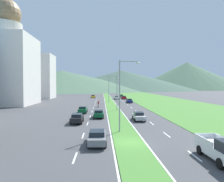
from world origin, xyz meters
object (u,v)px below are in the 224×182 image
object	(u,v)px
street_lamp_mid	(116,90)
pickup_truck_0	(223,150)
car_6	(139,116)
car_7	(124,97)
car_8	(97,137)
car_5	(121,96)
car_9	(83,110)
street_lamp_far	(110,88)
car_4	(77,118)
street_lamp_near	(122,91)
car_1	(93,96)
car_2	(129,101)
motorcycle_rider	(98,104)
car_0	(99,114)
car_3	(116,98)

from	to	relation	value
street_lamp_mid	pickup_truck_0	world-z (taller)	street_lamp_mid
car_6	car_7	bearing A→B (deg)	176.69
car_7	car_8	size ratio (longest dim) A/B	1.03
car_5	car_8	size ratio (longest dim) A/B	0.94
car_9	street_lamp_far	bearing A→B (deg)	-14.50
car_4	pickup_truck_0	world-z (taller)	pickup_truck_0
street_lamp_near	car_9	bearing A→B (deg)	109.23
street_lamp_near	street_lamp_mid	size ratio (longest dim) A/B	1.10
street_lamp_mid	car_8	size ratio (longest dim) A/B	1.84
car_5	car_8	bearing A→B (deg)	-6.94
car_1	car_2	size ratio (longest dim) A/B	0.97
car_6	motorcycle_rider	bearing A→B (deg)	-161.99
street_lamp_far	car_0	size ratio (longest dim) A/B	2.03
car_1	car_7	bearing A→B (deg)	-126.04
car_7	street_lamp_far	bearing A→B (deg)	-19.58
motorcycle_rider	car_8	bearing A→B (deg)	-179.28
car_5	street_lamp_far	bearing A→B (deg)	-12.13
street_lamp_near	car_0	xyz separation A→B (m)	(-3.16, 12.34, -4.59)
car_4	car_5	world-z (taller)	car_4
car_3	car_4	xyz separation A→B (m)	(-10.27, -57.85, 0.04)
car_4	car_6	bearing A→B (deg)	-78.78
street_lamp_far	car_7	world-z (taller)	street_lamp_far
street_lamp_near	car_5	size ratio (longest dim) A/B	2.17
car_5	pickup_truck_0	size ratio (longest dim) A/B	0.79
car_3	car_6	bearing A→B (deg)	0.09
car_3	car_6	xyz separation A→B (m)	(0.09, -55.80, -0.00)
car_2	car_3	distance (m)	19.26
street_lamp_far	car_8	xyz separation A→B (m)	(-3.32, -52.06, -4.50)
motorcycle_rider	car_5	bearing A→B (deg)	-12.81
street_lamp_near	car_0	distance (m)	13.54
car_5	street_lamp_mid	bearing A→B (deg)	-6.68
street_lamp_near	car_1	world-z (taller)	street_lamp_near
car_5	car_6	distance (m)	69.85
street_lamp_near	street_lamp_far	distance (m)	46.45
pickup_truck_0	car_7	bearing A→B (deg)	179.89
car_0	street_lamp_mid	bearing A→B (deg)	-19.56
car_3	street_lamp_far	bearing A→B (deg)	-10.68
street_lamp_near	motorcycle_rider	world-z (taller)	street_lamp_near
street_lamp_mid	car_2	size ratio (longest dim) A/B	1.77
car_2	car_8	size ratio (longest dim) A/B	1.04
car_3	pickup_truck_0	world-z (taller)	pickup_truck_0
car_9	car_8	bearing A→B (deg)	-171.60
street_lamp_near	car_1	distance (m)	76.10
car_2	car_4	size ratio (longest dim) A/B	1.02
car_9	car_2	bearing A→B (deg)	-27.37
car_1	car_7	world-z (taller)	car_1
car_5	car_4	bearing A→B (deg)	-10.85
car_4	street_lamp_mid	bearing A→B (deg)	-24.09
car_7	pickup_truck_0	world-z (taller)	pickup_truck_0
pickup_truck_0	car_3	bearing A→B (deg)	-177.58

